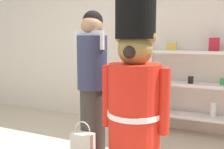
{
  "coord_description": "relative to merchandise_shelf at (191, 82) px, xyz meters",
  "views": [
    {
      "loc": [
        1.45,
        -1.76,
        1.37
      ],
      "look_at": [
        0.36,
        0.66,
        1.0
      ],
      "focal_mm": 41.54,
      "sensor_mm": 36.0,
      "label": 1
    }
  ],
  "objects": [
    {
      "name": "back_wall",
      "position": [
        -0.99,
        0.22,
        0.54
      ],
      "size": [
        6.4,
        0.12,
        2.6
      ],
      "primitive_type": "cube",
      "color": "silver",
      "rests_on": "ground_plane"
    },
    {
      "name": "merchandise_shelf",
      "position": [
        0.0,
        0.0,
        0.0
      ],
      "size": [
        1.3,
        0.35,
        1.52
      ],
      "color": "white",
      "rests_on": "ground_plane"
    },
    {
      "name": "teddy_bear_guard",
      "position": [
        -0.35,
        -1.41,
        0.01
      ],
      "size": [
        0.69,
        0.53,
        1.73
      ],
      "color": "red",
      "rests_on": "ground_plane"
    },
    {
      "name": "person_shopper",
      "position": [
        -0.91,
        -1.23,
        0.13
      ],
      "size": [
        0.35,
        0.33,
        1.67
      ],
      "color": "#38332D",
      "rests_on": "ground_plane"
    },
    {
      "name": "shopping_bag",
      "position": [
        -0.93,
        -1.44,
        -0.57
      ],
      "size": [
        0.24,
        0.12,
        0.49
      ],
      "color": "silver",
      "rests_on": "ground_plane"
    }
  ]
}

